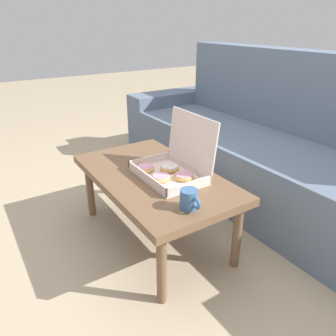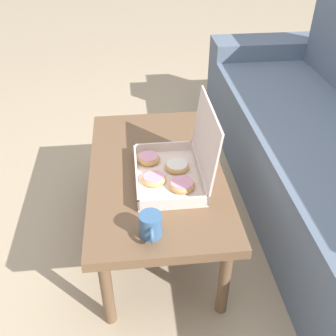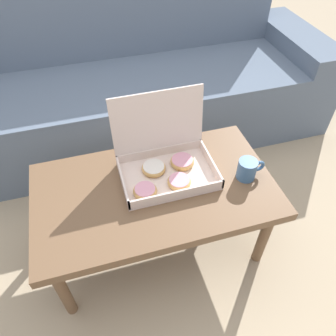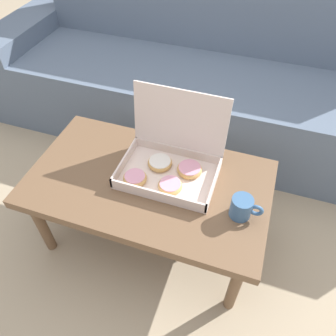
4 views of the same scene
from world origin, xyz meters
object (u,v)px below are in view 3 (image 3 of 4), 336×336
object	(u,v)px
couch	(116,86)
coffee_mug	(248,169)
coffee_table	(155,195)
pastry_box	(165,162)

from	to	relation	value
couch	coffee_mug	size ratio (longest dim) A/B	21.86
coffee_table	couch	bearing A→B (deg)	90.00
couch	pastry_box	size ratio (longest dim) A/B	6.68
couch	pastry_box	bearing A→B (deg)	-85.72
coffee_mug	coffee_table	bearing A→B (deg)	172.88
pastry_box	coffee_mug	size ratio (longest dim) A/B	3.27
couch	coffee_mug	xyz separation A→B (m)	(0.37, -0.96, 0.12)
coffee_table	coffee_mug	size ratio (longest dim) A/B	8.26
pastry_box	coffee_mug	distance (m)	0.33
couch	coffee_mug	bearing A→B (deg)	-68.63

